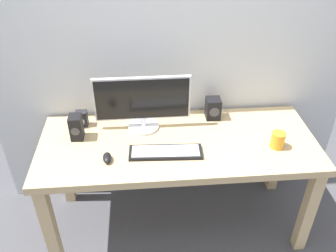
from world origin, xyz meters
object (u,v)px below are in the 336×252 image
Objects in this scene: desk at (178,153)px; speaker_left at (76,127)px; audio_controller at (82,119)px; monitor at (142,102)px; keyboard_primary at (166,152)px; speaker_right at (213,108)px; coffee_mug at (278,140)px; mouse at (107,158)px.

desk is 10.80× the size of speaker_left.
speaker_left reaches higher than audio_controller.
monitor reaches higher than audio_controller.
keyboard_primary is 4.12× the size of audio_controller.
speaker_right is at bearing 8.59° from monitor.
audio_controller is at bearing 173.10° from monitor.
desk is 0.40m from speaker_right.
speaker_right is 0.49m from coffee_mug.
audio_controller is at bearing 146.88° from keyboard_primary.
monitor is at bearing 112.78° from keyboard_primary.
audio_controller is (-0.53, 0.35, 0.04)m from keyboard_primary.
audio_controller is 1.03× the size of coffee_mug.
monitor is (-0.21, 0.18, 0.29)m from desk.
monitor is 0.43m from audio_controller.
speaker_left is at bearing 159.09° from keyboard_primary.
speaker_right is 0.91m from speaker_left.
mouse is at bearing -149.96° from speaker_right.
speaker_right is at bearing 10.11° from speaker_left.
coffee_mug reaches higher than keyboard_primary.
keyboard_primary reaches higher than desk.
mouse reaches higher than desk.
monitor is 0.50m from speaker_right.
coffee_mug reaches higher than desk.
audio_controller is at bearing 159.67° from desk.
coffee_mug is (0.33, -0.36, -0.02)m from speaker_right.
desk is at bearing 169.81° from coffee_mug.
speaker_left reaches higher than speaker_right.
speaker_left is (-0.20, 0.24, 0.06)m from mouse.
speaker_right is at bearing 1.50° from audio_controller.
audio_controller is at bearing 164.54° from coffee_mug.
keyboard_primary is 4.72× the size of mouse.
mouse is (-0.43, -0.15, 0.12)m from desk.
mouse is at bearing -50.61° from speaker_left.
monitor is 6.53× the size of mouse.
audio_controller is (-0.18, 0.38, 0.03)m from mouse.
monitor reaches higher than mouse.
speaker_left is (-0.42, -0.09, -0.11)m from monitor.
coffee_mug is at bearing -10.19° from desk.
desk is 16.75× the size of coffee_mug.
mouse is 0.42m from audio_controller.
audio_controller reaches higher than desk.
mouse is 0.58× the size of speaker_left.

